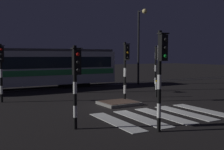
{
  "coord_description": "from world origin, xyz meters",
  "views": [
    {
      "loc": [
        -8.3,
        -12.02,
        2.72
      ],
      "look_at": [
        1.18,
        4.01,
        1.4
      ],
      "focal_mm": 44.65,
      "sensor_mm": 36.0,
      "label": 1
    }
  ],
  "objects_px": {
    "traffic_light_kerb_mid_left": "(161,66)",
    "traffic_light_corner_far_left": "(1,64)",
    "tram": "(25,68)",
    "traffic_light_corner_far_right": "(156,61)",
    "traffic_light_median_centre": "(126,63)",
    "traffic_light_corner_near_left": "(76,74)",
    "bollard_island_edge": "(156,89)",
    "street_lamp_trackside_right": "(140,37)"
  },
  "relations": [
    {
      "from": "traffic_light_kerb_mid_left",
      "to": "traffic_light_corner_far_left",
      "type": "xyz_separation_m",
      "value": [
        -3.75,
        9.46,
        -0.13
      ]
    },
    {
      "from": "traffic_light_kerb_mid_left",
      "to": "tram",
      "type": "xyz_separation_m",
      "value": [
        -1.11,
        15.17,
        -0.61
      ]
    },
    {
      "from": "traffic_light_corner_far_right",
      "to": "traffic_light_median_centre",
      "type": "distance_m",
      "value": 6.1
    },
    {
      "from": "traffic_light_median_centre",
      "to": "traffic_light_corner_near_left",
      "type": "relative_size",
      "value": 1.13
    },
    {
      "from": "traffic_light_corner_near_left",
      "to": "traffic_light_kerb_mid_left",
      "type": "bearing_deg",
      "value": -37.23
    },
    {
      "from": "traffic_light_kerb_mid_left",
      "to": "tram",
      "type": "height_order",
      "value": "tram"
    },
    {
      "from": "bollard_island_edge",
      "to": "tram",
      "type": "bearing_deg",
      "value": 126.27
    },
    {
      "from": "traffic_light_median_centre",
      "to": "traffic_light_kerb_mid_left",
      "type": "bearing_deg",
      "value": -112.35
    },
    {
      "from": "traffic_light_corner_far_right",
      "to": "street_lamp_trackside_right",
      "type": "relative_size",
      "value": 0.5
    },
    {
      "from": "traffic_light_corner_near_left",
      "to": "tram",
      "type": "distance_m",
      "value": 13.4
    },
    {
      "from": "tram",
      "to": "traffic_light_corner_far_left",
      "type": "bearing_deg",
      "value": -114.87
    },
    {
      "from": "traffic_light_kerb_mid_left",
      "to": "traffic_light_corner_far_left",
      "type": "height_order",
      "value": "traffic_light_kerb_mid_left"
    },
    {
      "from": "traffic_light_corner_far_right",
      "to": "traffic_light_corner_near_left",
      "type": "distance_m",
      "value": 12.43
    },
    {
      "from": "traffic_light_corner_far_left",
      "to": "street_lamp_trackside_right",
      "type": "relative_size",
      "value": 0.49
    },
    {
      "from": "traffic_light_median_centre",
      "to": "traffic_light_corner_near_left",
      "type": "height_order",
      "value": "traffic_light_median_centre"
    },
    {
      "from": "traffic_light_kerb_mid_left",
      "to": "street_lamp_trackside_right",
      "type": "height_order",
      "value": "street_lamp_trackside_right"
    },
    {
      "from": "traffic_light_corner_near_left",
      "to": "street_lamp_trackside_right",
      "type": "relative_size",
      "value": 0.45
    },
    {
      "from": "traffic_light_kerb_mid_left",
      "to": "traffic_light_median_centre",
      "type": "distance_m",
      "value": 6.41
    },
    {
      "from": "traffic_light_kerb_mid_left",
      "to": "bollard_island_edge",
      "type": "distance_m",
      "value": 8.55
    },
    {
      "from": "traffic_light_median_centre",
      "to": "street_lamp_trackside_right",
      "type": "bearing_deg",
      "value": 48.86
    },
    {
      "from": "traffic_light_kerb_mid_left",
      "to": "traffic_light_corner_far_left",
      "type": "bearing_deg",
      "value": 111.64
    },
    {
      "from": "street_lamp_trackside_right",
      "to": "traffic_light_kerb_mid_left",
      "type": "bearing_deg",
      "value": -123.75
    },
    {
      "from": "street_lamp_trackside_right",
      "to": "bollard_island_edge",
      "type": "relative_size",
      "value": 6.18
    },
    {
      "from": "bollard_island_edge",
      "to": "traffic_light_median_centre",
      "type": "bearing_deg",
      "value": -167.82
    },
    {
      "from": "traffic_light_corner_far_left",
      "to": "traffic_light_corner_near_left",
      "type": "bearing_deg",
      "value": -80.05
    },
    {
      "from": "traffic_light_kerb_mid_left",
      "to": "traffic_light_corner_near_left",
      "type": "relative_size",
      "value": 1.16
    },
    {
      "from": "traffic_light_median_centre",
      "to": "bollard_island_edge",
      "type": "xyz_separation_m",
      "value": [
        2.79,
        0.6,
        -1.74
      ]
    },
    {
      "from": "traffic_light_corner_far_right",
      "to": "traffic_light_corner_far_left",
      "type": "bearing_deg",
      "value": 179.24
    },
    {
      "from": "traffic_light_corner_far_left",
      "to": "street_lamp_trackside_right",
      "type": "distance_m",
      "value": 13.42
    },
    {
      "from": "traffic_light_median_centre",
      "to": "bollard_island_edge",
      "type": "relative_size",
      "value": 3.13
    },
    {
      "from": "traffic_light_median_centre",
      "to": "tram",
      "type": "xyz_separation_m",
      "value": [
        -3.55,
        9.24,
        -0.55
      ]
    },
    {
      "from": "traffic_light_corner_near_left",
      "to": "traffic_light_corner_far_right",
      "type": "bearing_deg",
      "value": 36.99
    },
    {
      "from": "street_lamp_trackside_right",
      "to": "tram",
      "type": "xyz_separation_m",
      "value": [
        -10.03,
        1.82,
        -2.63
      ]
    },
    {
      "from": "street_lamp_trackside_right",
      "to": "traffic_light_corner_far_right",
      "type": "bearing_deg",
      "value": -109.2
    },
    {
      "from": "traffic_light_corner_near_left",
      "to": "street_lamp_trackside_right",
      "type": "height_order",
      "value": "street_lamp_trackside_right"
    },
    {
      "from": "traffic_light_corner_far_right",
      "to": "street_lamp_trackside_right",
      "type": "height_order",
      "value": "street_lamp_trackside_right"
    },
    {
      "from": "bollard_island_edge",
      "to": "street_lamp_trackside_right",
      "type": "bearing_deg",
      "value": 61.55
    },
    {
      "from": "traffic_light_median_centre",
      "to": "traffic_light_corner_far_left",
      "type": "height_order",
      "value": "traffic_light_median_centre"
    },
    {
      "from": "traffic_light_corner_far_right",
      "to": "bollard_island_edge",
      "type": "distance_m",
      "value": 3.99
    },
    {
      "from": "traffic_light_kerb_mid_left",
      "to": "traffic_light_corner_near_left",
      "type": "height_order",
      "value": "traffic_light_kerb_mid_left"
    },
    {
      "from": "traffic_light_corner_far_right",
      "to": "bollard_island_edge",
      "type": "bearing_deg",
      "value": -129.4
    },
    {
      "from": "traffic_light_corner_near_left",
      "to": "bollard_island_edge",
      "type": "relative_size",
      "value": 2.77
    }
  ]
}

